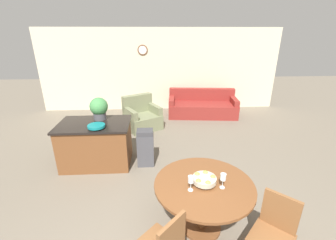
% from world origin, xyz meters
% --- Properties ---
extents(wall_back, '(8.00, 0.09, 2.70)m').
position_xyz_m(wall_back, '(-0.00, 6.14, 1.35)').
color(wall_back, beige).
rests_on(wall_back, ground_plane).
extents(dining_table, '(1.28, 1.28, 0.73)m').
position_xyz_m(dining_table, '(0.40, 0.81, 0.57)').
color(dining_table, brown).
rests_on(dining_table, ground_plane).
extents(dining_chair_near_right, '(0.59, 0.59, 0.90)m').
position_xyz_m(dining_chair_near_right, '(1.08, 0.26, 0.50)').
color(dining_chair_near_right, brown).
rests_on(dining_chair_near_right, ground_plane).
extents(fruit_bowl, '(0.30, 0.30, 0.12)m').
position_xyz_m(fruit_bowl, '(0.40, 0.81, 0.80)').
color(fruit_bowl, '#B7B29E').
rests_on(fruit_bowl, dining_table).
extents(wine_glass_left, '(0.07, 0.07, 0.20)m').
position_xyz_m(wine_glass_left, '(0.21, 0.69, 0.88)').
color(wine_glass_left, silver).
rests_on(wine_glass_left, dining_table).
extents(wine_glass_right, '(0.07, 0.07, 0.20)m').
position_xyz_m(wine_glass_right, '(0.61, 0.72, 0.88)').
color(wine_glass_right, silver).
rests_on(wine_glass_right, dining_table).
extents(kitchen_island, '(1.38, 0.90, 0.88)m').
position_xyz_m(kitchen_island, '(-1.40, 2.59, 0.44)').
color(kitchen_island, brown).
rests_on(kitchen_island, ground_plane).
extents(teal_bowl, '(0.32, 0.32, 0.07)m').
position_xyz_m(teal_bowl, '(-1.29, 2.33, 0.93)').
color(teal_bowl, '#147A7F').
rests_on(teal_bowl, kitchen_island).
extents(potted_plant, '(0.36, 0.36, 0.45)m').
position_xyz_m(potted_plant, '(-1.33, 2.82, 1.12)').
color(potted_plant, '#4C4C51').
rests_on(potted_plant, kitchen_island).
extents(trash_bin, '(0.33, 0.26, 0.76)m').
position_xyz_m(trash_bin, '(-0.41, 2.48, 0.38)').
color(trash_bin, '#47474C').
rests_on(trash_bin, ground_plane).
extents(couch, '(2.23, 1.14, 0.81)m').
position_xyz_m(couch, '(1.32, 5.37, 0.28)').
color(couch, maroon).
rests_on(couch, ground_plane).
extents(armchair, '(1.15, 1.13, 0.90)m').
position_xyz_m(armchair, '(-0.58, 4.41, 0.30)').
color(armchair, '#7A7F5B').
rests_on(armchair, ground_plane).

